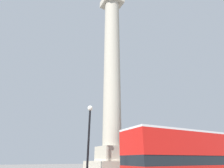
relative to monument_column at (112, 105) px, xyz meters
The scene contains 3 objects.
monument_column is the anchor object (origin of this frame).
bus_a 8.26m from the monument_column, 60.60° to the right, with size 10.47×3.06×4.21m.
street_lamp 5.88m from the monument_column, 141.72° to the right, with size 0.38×0.38×6.10m.
Camera 1 is at (-8.02, -14.21, 2.46)m, focal length 28.00 mm.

